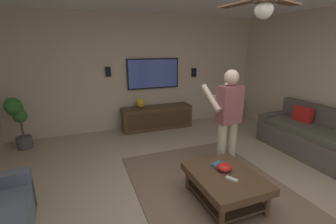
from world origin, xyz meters
TOP-DOWN VIEW (x-y plane):
  - ground_plane at (0.00, 0.00)m, footprint 7.79×7.79m
  - wall_back_tv at (3.30, 0.00)m, footprint 0.10×6.27m
  - area_rug at (0.15, -0.17)m, footprint 2.94×2.08m
  - couch at (0.57, -2.53)m, footprint 1.90×0.87m
  - coffee_table at (-0.05, -0.17)m, footprint 1.00×0.80m
  - media_console at (2.96, -0.26)m, footprint 0.45×1.70m
  - tv at (3.20, -0.26)m, footprint 0.05×1.29m
  - person_standing at (0.65, -0.65)m, footprint 0.56×0.56m
  - potted_plant_tall at (2.81, 2.63)m, footprint 0.54×0.37m
  - potted_plant_short at (2.79, -2.60)m, footprint 0.25×0.27m
  - bowl at (0.04, -0.21)m, footprint 0.20×0.20m
  - remote_white at (-0.19, -0.17)m, footprint 0.15×0.11m
  - book at (0.11, -0.22)m, footprint 0.26×0.23m
  - vase_round at (3.01, 0.14)m, footprint 0.22×0.22m
  - wall_speaker_left at (3.22, -1.37)m, footprint 0.06×0.12m
  - wall_speaker_right at (3.22, 0.81)m, footprint 0.06×0.12m
  - ceiling_fan at (-0.46, -0.14)m, footprint 1.20×1.19m

SIDE VIEW (x-z plane):
  - ground_plane at x=0.00m, z-range 0.00..0.00m
  - area_rug at x=0.15m, z-range 0.00..0.01m
  - media_console at x=2.96m, z-range 0.00..0.55m
  - coffee_table at x=-0.05m, z-range 0.10..0.50m
  - couch at x=0.57m, z-range -0.12..0.75m
  - remote_white at x=-0.19m, z-range 0.40..0.42m
  - potted_plant_short at x=2.79m, z-range 0.09..0.74m
  - book at x=0.11m, z-range 0.40..0.44m
  - bowl at x=0.04m, z-range 0.40..0.49m
  - potted_plant_tall at x=2.81m, z-range 0.12..1.18m
  - vase_round at x=3.01m, z-range 0.55..0.77m
  - person_standing at x=0.65m, z-range 0.11..1.75m
  - wall_speaker_left at x=3.22m, z-range 1.19..1.41m
  - tv at x=3.20m, z-range 0.96..1.68m
  - wall_back_tv at x=3.30m, z-range 0.00..2.68m
  - wall_speaker_right at x=3.22m, z-range 1.29..1.51m
  - ceiling_fan at x=-0.46m, z-range 2.12..2.58m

